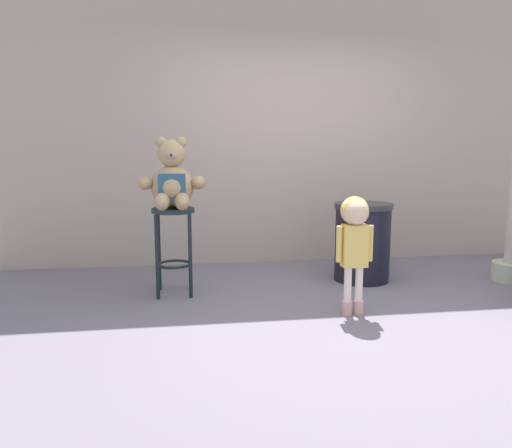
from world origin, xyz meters
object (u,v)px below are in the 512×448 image
Objects in this scene: bar_stool_with_teddy at (174,234)px; child_walking at (355,230)px; teddy_bear at (172,182)px; trash_bin at (362,242)px.

bar_stool_with_teddy is 0.84× the size of child_walking.
teddy_bear reaches higher than trash_bin.
trash_bin is at bearing 7.20° from teddy_bear.
teddy_bear is 0.80× the size of trash_bin.
child_walking is 1.06m from trash_bin.
child_walking is 1.20× the size of trash_bin.
bar_stool_with_teddy is 1.26× the size of teddy_bear.
bar_stool_with_teddy is at bearing 90.00° from teddy_bear.
trash_bin is (1.78, 0.20, -0.16)m from bar_stool_with_teddy.
teddy_bear is (-0.00, -0.03, 0.44)m from bar_stool_with_teddy.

